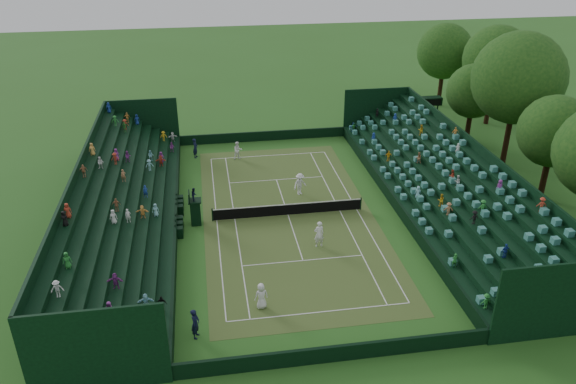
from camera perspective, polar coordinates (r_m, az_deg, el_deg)
name	(u,v)px	position (r m, az deg, el deg)	size (l,w,h in m)	color
ground	(288,215)	(43.40, 0.00, -2.36)	(160.00, 160.00, 0.00)	#2B5E1D
court_surface	(288,215)	(43.40, 0.00, -2.35)	(12.97, 26.77, 0.01)	#2E6A23
perimeter_wall_north	(263,136)	(57.49, -2.51, 5.70)	(17.17, 0.20, 1.00)	black
perimeter_wall_south	(336,353)	(30.42, 4.92, -16.02)	(17.17, 0.20, 1.00)	black
perimeter_wall_east	(394,201)	(45.13, 10.70, -0.94)	(0.20, 31.77, 1.00)	black
perimeter_wall_west	(176,218)	(42.82, -11.30, -2.60)	(0.20, 31.77, 1.00)	black
north_grandstand	(446,186)	(46.18, 15.71, 0.61)	(6.60, 32.00, 4.90)	black
south_grandstand	(117,210)	(42.77, -17.01, -1.75)	(6.60, 32.00, 4.90)	black
tennis_net	(288,209)	(43.15, 0.00, -1.75)	(11.67, 0.10, 1.06)	black
scoreboard_tower	(431,102)	(61.18, 14.37, 8.83)	(2.00, 1.00, 3.70)	black
tree_row	(508,83)	(55.97, 21.47, 10.24)	(11.34, 37.19, 12.13)	black
umpire_chair	(195,209)	(42.16, -9.42, -1.70)	(0.95, 0.95, 3.00)	black
courtside_chairs	(180,215)	(43.25, -10.95, -2.34)	(0.53, 5.50, 1.16)	black
player_near_west	(261,296)	(33.52, -2.73, -10.50)	(0.82, 0.53, 1.68)	silver
player_near_east	(319,234)	(39.06, 3.17, -4.29)	(0.73, 0.48, 1.99)	white
player_far_west	(238,150)	(53.10, -5.12, 4.22)	(0.84, 0.66, 1.74)	white
player_far_east	(300,184)	(46.15, 1.22, 0.82)	(1.21, 0.70, 1.88)	white
line_judge_north	(195,148)	(53.96, -9.40, 4.43)	(0.69, 0.45, 1.89)	black
line_judge_south	(195,324)	(31.83, -9.40, -13.06)	(0.67, 0.44, 1.83)	black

